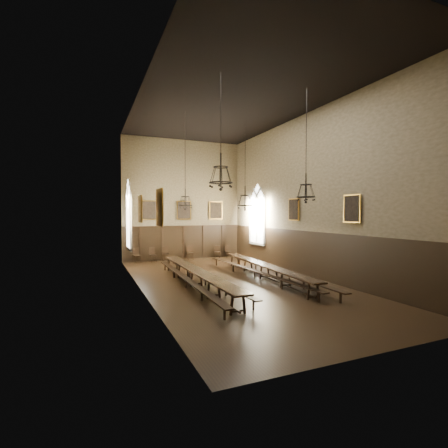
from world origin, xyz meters
TOP-DOWN VIEW (x-y plane):
  - floor at (0.00, 0.00)m, footprint 9.00×18.00m
  - ceiling at (0.00, 0.00)m, footprint 9.00×18.00m
  - wall_back at (0.00, 9.01)m, footprint 9.00×0.02m
  - wall_front at (0.00, -9.01)m, footprint 9.00×0.02m
  - wall_left at (-4.51, 0.00)m, footprint 0.02×18.00m
  - wall_right at (4.51, 0.00)m, footprint 0.02×18.00m
  - wainscot_panelling at (0.00, 0.00)m, footprint 9.00×18.00m
  - table_left at (-1.97, -0.17)m, footprint 0.72×10.31m
  - table_right at (1.97, 0.17)m, footprint 1.34×9.85m
  - bench_left_outer at (-2.51, -0.26)m, footprint 0.55×10.66m
  - bench_left_inner at (-1.48, -0.10)m, footprint 0.83×9.71m
  - bench_right_inner at (1.38, 0.22)m, footprint 0.77×10.70m
  - bench_right_outer at (2.49, -0.19)m, footprint 0.67×10.64m
  - chair_0 at (-3.53, 8.55)m, footprint 0.55×0.55m
  - chair_1 at (-2.43, 8.48)m, footprint 0.52×0.52m
  - chair_2 at (-1.49, 8.59)m, footprint 0.52×0.52m
  - chair_4 at (0.39, 8.57)m, footprint 0.48×0.48m
  - chair_6 at (2.58, 8.59)m, footprint 0.52×0.52m
  - chair_7 at (3.49, 8.61)m, footprint 0.43×0.43m
  - chandelier_back_left at (-1.77, 2.34)m, footprint 0.75×0.75m
  - chandelier_back_right at (2.07, 2.73)m, footprint 0.94×0.94m
  - chandelier_front_left at (-1.84, -2.97)m, footprint 0.95×0.95m
  - chandelier_front_right at (2.24, -2.95)m, footprint 0.85×0.85m
  - portrait_back_0 at (-2.60, 8.88)m, footprint 1.10×0.12m
  - portrait_back_1 at (0.00, 8.88)m, footprint 1.10×0.12m
  - portrait_back_2 at (2.60, 8.88)m, footprint 1.10×0.12m
  - portrait_left_0 at (-4.38, 1.00)m, footprint 0.12×1.00m
  - portrait_left_1 at (-4.38, -3.50)m, footprint 0.12×1.00m
  - portrait_right_0 at (4.38, 1.00)m, footprint 0.12×1.00m
  - portrait_right_1 at (4.38, -3.50)m, footprint 0.12×1.00m
  - window_right at (4.43, 5.50)m, footprint 0.20×2.20m
  - window_left at (-4.43, 5.50)m, footprint 0.20×2.20m

SIDE VIEW (x-z plane):
  - floor at x=0.00m, z-range -0.02..0.00m
  - bench_left_inner at x=-1.48m, z-range 0.06..0.50m
  - chair_6 at x=2.58m, z-range -0.19..0.75m
  - chair_7 at x=3.49m, z-range -0.19..0.76m
  - chair_4 at x=0.39m, z-range -0.20..0.80m
  - bench_right_outer at x=2.49m, z-range 0.07..0.54m
  - bench_left_outer at x=-2.51m, z-range 0.07..0.55m
  - bench_right_inner at x=1.38m, z-range 0.07..0.55m
  - chair_1 at x=-2.43m, z-range -0.20..0.82m
  - chair_0 at x=-3.53m, z-range -0.20..0.82m
  - chair_2 at x=-1.49m, z-range -0.21..0.84m
  - table_right at x=1.97m, z-range 0.00..0.77m
  - table_left at x=-1.97m, z-range 0.00..0.80m
  - wainscot_panelling at x=0.00m, z-range 0.00..2.50m
  - window_right at x=4.43m, z-range 1.10..5.70m
  - window_left at x=-4.43m, z-range 1.10..5.70m
  - portrait_back_0 at x=-2.60m, z-range 3.00..4.40m
  - portrait_back_1 at x=0.00m, z-range 3.00..4.40m
  - portrait_back_2 at x=2.60m, z-range 3.00..4.40m
  - portrait_left_0 at x=-4.38m, z-range 3.05..4.35m
  - portrait_left_1 at x=-4.38m, z-range 3.05..4.35m
  - portrait_right_0 at x=4.38m, z-range 3.05..4.35m
  - portrait_right_1 at x=4.38m, z-range 3.05..4.35m
  - chandelier_back_right at x=2.07m, z-range 1.65..6.87m
  - chandelier_back_left at x=-1.77m, z-range 1.71..6.93m
  - wall_back at x=0.00m, z-range 0.00..9.00m
  - wall_front at x=0.00m, z-range 0.00..9.00m
  - wall_left at x=-4.51m, z-range 0.00..9.00m
  - wall_right at x=4.51m, z-range 0.00..9.00m
  - chandelier_front_right at x=2.24m, z-range 2.07..7.01m
  - chandelier_front_left at x=-1.84m, z-range 2.74..7.21m
  - ceiling at x=0.00m, z-range 9.00..9.02m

